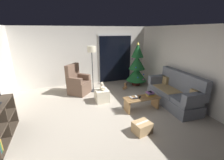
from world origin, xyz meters
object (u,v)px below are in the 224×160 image
object	(u,v)px
remote_white	(136,96)
cardboard_box_taped_mid_floor	(142,127)
book_stack	(150,94)
remote_silver	(131,97)
armchair	(78,83)
remote_black	(140,97)
teddy_bear_cream	(102,87)
christmas_tree	(137,67)
cell_phone	(150,92)
remote_graphite	(135,98)
couch	(175,93)
floor_lamp	(92,54)
teddy_bear_chestnut_by_tree	(125,86)
ottoman	(102,96)
coffee_table	(142,101)

from	to	relation	value
remote_white	cardboard_box_taped_mid_floor	size ratio (longest dim) A/B	0.33
book_stack	cardboard_box_taped_mid_floor	world-z (taller)	book_stack
remote_silver	armchair	bearing A→B (deg)	118.86
remote_black	teddy_bear_cream	distance (m)	1.31
teddy_bear_cream	cardboard_box_taped_mid_floor	distance (m)	2.02
remote_white	teddy_bear_cream	size ratio (longest dim) A/B	0.55
christmas_tree	cell_phone	bearing A→B (deg)	-106.44
remote_graphite	christmas_tree	xyz separation A→B (m)	(1.11, 2.06, 0.42)
book_stack	christmas_tree	xyz separation A→B (m)	(0.60, 2.03, 0.37)
remote_white	teddy_bear_cream	distance (m)	1.20
couch	teddy_bear_cream	bearing A→B (deg)	155.23
book_stack	floor_lamp	world-z (taller)	floor_lamp
book_stack	cardboard_box_taped_mid_floor	distance (m)	1.35
remote_white	book_stack	distance (m)	0.45
remote_black	floor_lamp	world-z (taller)	floor_lamp
book_stack	christmas_tree	size ratio (longest dim) A/B	0.13
christmas_tree	teddy_bear_chestnut_by_tree	world-z (taller)	christmas_tree
couch	teddy_bear_cream	world-z (taller)	couch
ottoman	teddy_bear_cream	world-z (taller)	teddy_bear_cream
book_stack	ottoman	distance (m)	1.61
remote_black	christmas_tree	world-z (taller)	christmas_tree
cell_phone	cardboard_box_taped_mid_floor	distance (m)	1.35
remote_white	remote_graphite	bearing A→B (deg)	-116.62
book_stack	cell_phone	xyz separation A→B (m)	(-0.01, -0.02, 0.07)
remote_silver	ottoman	size ratio (longest dim) A/B	0.35
couch	book_stack	world-z (taller)	couch
book_stack	cell_phone	world-z (taller)	cell_phone
armchair	teddy_bear_cream	bearing A→B (deg)	-55.79
ottoman	teddy_bear_chestnut_by_tree	distance (m)	1.45
cell_phone	christmas_tree	world-z (taller)	christmas_tree
coffee_table	christmas_tree	bearing A→B (deg)	66.57
coffee_table	cell_phone	size ratio (longest dim) A/B	7.64
book_stack	remote_graphite	bearing A→B (deg)	-176.90
remote_black	remote_graphite	bearing A→B (deg)	-129.86
armchair	ottoman	bearing A→B (deg)	-55.90
couch	book_stack	xyz separation A→B (m)	(-0.88, 0.08, 0.07)
remote_silver	remote_black	bearing A→B (deg)	-26.67
coffee_table	cell_phone	xyz separation A→B (m)	(0.28, -0.01, 0.28)
remote_silver	teddy_bear_cream	bearing A→B (deg)	121.16
ottoman	cell_phone	bearing A→B (deg)	-36.44
remote_silver	couch	bearing A→B (deg)	-13.41
remote_silver	armchair	distance (m)	2.28
remote_silver	ottoman	bearing A→B (deg)	121.24
armchair	teddy_bear_cream	distance (m)	1.22
coffee_table	remote_silver	bearing A→B (deg)	163.88
couch	floor_lamp	xyz separation A→B (m)	(-2.25, 2.02, 1.11)
coffee_table	teddy_bear_cream	world-z (taller)	teddy_bear_cream
christmas_tree	remote_white	bearing A→B (deg)	-117.94
remote_black	ottoman	size ratio (longest dim) A/B	0.35
remote_white	remote_silver	bearing A→B (deg)	-170.50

